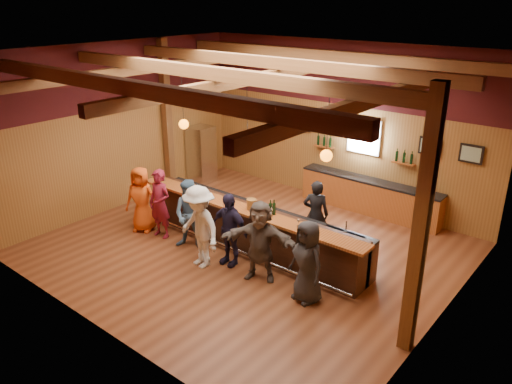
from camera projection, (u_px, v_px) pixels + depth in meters
room at (249, 114)px, 10.67m from camera, size 9.04×9.00×4.52m
bar_counter at (253, 227)px, 11.72m from camera, size 6.30×1.07×1.11m
back_bar_cabinet at (369, 196)px, 13.62m from camera, size 4.00×0.52×0.95m
window at (364, 136)px, 13.44m from camera, size 0.95×0.09×0.95m
framed_pictures at (394, 140)px, 12.90m from camera, size 5.35×0.05×0.45m
wine_shelves at (362, 152)px, 13.55m from camera, size 3.00×0.18×0.30m
pendant_lights at (247, 138)px, 10.82m from camera, size 4.24×0.24×1.37m
stainless_fridge at (201, 154)px, 15.76m from camera, size 0.70×0.70×1.80m
customer_orange at (141, 199)px, 12.46m from camera, size 0.97×0.82×1.68m
customer_redvest at (160, 204)px, 12.12m from camera, size 0.66×0.47×1.73m
customer_denim at (191, 215)px, 11.56m from camera, size 1.01×0.92×1.69m
customer_white at (199, 227)px, 10.75m from camera, size 1.32×0.92×1.88m
customer_navy at (229, 229)px, 10.88m from camera, size 0.99×0.42×1.67m
customer_brown at (260, 241)px, 10.27m from camera, size 1.70×1.12×1.75m
customer_dark at (307, 262)px, 9.54m from camera, size 0.94×0.74×1.68m
bartender at (316, 214)px, 11.63m from camera, size 0.72×0.61×1.66m
ice_bucket at (252, 204)px, 11.16m from camera, size 0.22×0.22×0.24m
bottle_a at (270, 208)px, 10.95m from camera, size 0.07×0.07×0.32m
bottle_b at (274, 209)px, 10.89m from camera, size 0.08×0.08×0.35m
glass_a at (164, 176)px, 12.89m from camera, size 0.07×0.07×0.16m
glass_b at (183, 185)px, 12.27m from camera, size 0.08×0.08×0.17m
glass_c at (194, 186)px, 12.26m from camera, size 0.08×0.08×0.17m
glass_d at (208, 193)px, 11.78m from camera, size 0.08×0.08×0.18m
glass_e at (230, 197)px, 11.55m from camera, size 0.08×0.08×0.19m
glass_f at (271, 210)px, 10.80m from camera, size 0.09×0.09×0.19m
glass_g at (299, 221)px, 10.35m from camera, size 0.08×0.08×0.17m
glass_h at (311, 224)px, 10.16m from camera, size 0.09×0.09×0.20m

